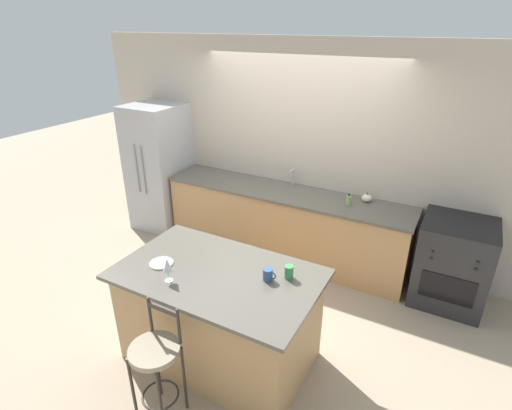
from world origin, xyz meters
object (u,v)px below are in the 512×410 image
(tumbler_cup, at_px, (289,272))
(bar_stool_near, at_px, (156,361))
(coffee_mug, at_px, (268,274))
(wine_glass, at_px, (167,265))
(refrigerator, at_px, (160,167))
(dinner_plate, at_px, (161,263))
(soap_bottle, at_px, (349,201))
(oven_range, at_px, (452,263))
(pumpkin_decoration, at_px, (367,198))

(tumbler_cup, bearing_deg, bar_stool_near, -123.74)
(bar_stool_near, relative_size, coffee_mug, 8.61)
(wine_glass, distance_m, coffee_mug, 0.81)
(bar_stool_near, bearing_deg, wine_glass, 115.04)
(wine_glass, bearing_deg, refrigerator, 132.42)
(refrigerator, bearing_deg, dinner_plate, -48.71)
(coffee_mug, bearing_deg, soap_bottle, 85.47)
(bar_stool_near, bearing_deg, dinner_plate, 125.08)
(oven_range, xyz_separation_m, pumpkin_decoration, (-1.03, 0.19, 0.47))
(oven_range, distance_m, tumbler_cup, 2.12)
(oven_range, relative_size, wine_glass, 4.56)
(pumpkin_decoration, bearing_deg, refrigerator, -175.51)
(bar_stool_near, relative_size, pumpkin_decoration, 8.49)
(refrigerator, distance_m, soap_bottle, 2.80)
(wine_glass, relative_size, tumbler_cup, 1.87)
(refrigerator, height_order, dinner_plate, refrigerator)
(wine_glass, bearing_deg, tumbler_cup, 30.98)
(oven_range, relative_size, dinner_plate, 4.71)
(coffee_mug, distance_m, tumbler_cup, 0.17)
(refrigerator, distance_m, bar_stool_near, 3.39)
(refrigerator, distance_m, coffee_mug, 3.18)
(refrigerator, relative_size, soap_bottle, 12.38)
(tumbler_cup, distance_m, soap_bottle, 1.66)
(pumpkin_decoration, bearing_deg, soap_bottle, -126.92)
(coffee_mug, bearing_deg, refrigerator, 146.75)
(refrigerator, relative_size, pumpkin_decoration, 15.37)
(coffee_mug, xyz_separation_m, soap_bottle, (0.14, 1.76, -0.01))
(bar_stool_near, distance_m, tumbler_cup, 1.22)
(bar_stool_near, relative_size, dinner_plate, 4.86)
(dinner_plate, height_order, pumpkin_decoration, pumpkin_decoration)
(refrigerator, distance_m, tumbler_cup, 3.24)
(bar_stool_near, xyz_separation_m, dinner_plate, (-0.42, 0.60, 0.38))
(wine_glass, relative_size, soap_bottle, 1.45)
(bar_stool_near, height_order, tumbler_cup, tumbler_cup)
(dinner_plate, xyz_separation_m, pumpkin_decoration, (1.22, 2.21, 0.02))
(tumbler_cup, bearing_deg, soap_bottle, 89.91)
(pumpkin_decoration, bearing_deg, wine_glass, -112.87)
(bar_stool_near, xyz_separation_m, pumpkin_decoration, (0.79, 2.81, 0.40))
(oven_range, bearing_deg, wine_glass, -132.89)
(refrigerator, bearing_deg, bar_stool_near, -50.07)
(oven_range, relative_size, tumbler_cup, 8.55)
(dinner_plate, bearing_deg, refrigerator, 131.29)
(refrigerator, xyz_separation_m, soap_bottle, (2.80, 0.02, 0.06))
(bar_stool_near, bearing_deg, soap_bottle, 76.29)
(oven_range, distance_m, soap_bottle, 1.28)
(oven_range, distance_m, dinner_plate, 3.05)
(oven_range, bearing_deg, pumpkin_decoration, 169.58)
(oven_range, xyz_separation_m, tumbler_cup, (-1.19, -1.68, 0.50))
(bar_stool_near, distance_m, coffee_mug, 1.06)
(oven_range, xyz_separation_m, wine_glass, (-2.03, -2.18, 0.59))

